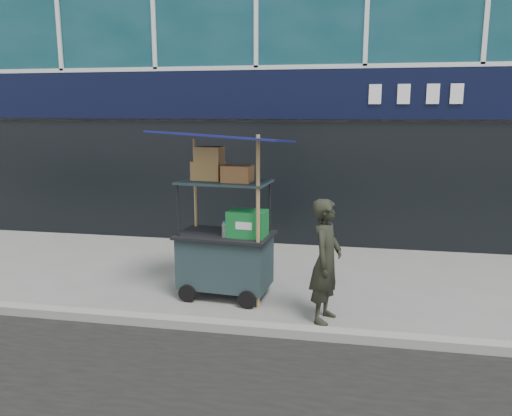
# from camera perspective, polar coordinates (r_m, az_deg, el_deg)

# --- Properties ---
(ground) EXTENTS (80.00, 80.00, 0.00)m
(ground) POSITION_cam_1_polar(r_m,az_deg,el_deg) (6.49, -6.40, -12.79)
(ground) COLOR slate
(ground) RESTS_ON ground
(curb) EXTENTS (80.00, 0.18, 0.12)m
(curb) POSITION_cam_1_polar(r_m,az_deg,el_deg) (6.29, -6.95, -13.01)
(curb) COLOR gray
(curb) RESTS_ON ground
(vendor_cart) EXTENTS (1.85, 1.39, 2.37)m
(vendor_cart) POSITION_cam_1_polar(r_m,az_deg,el_deg) (7.04, -3.42, -3.64)
(vendor_cart) COLOR #1B2E2F
(vendor_cart) RESTS_ON ground
(vendor_man) EXTENTS (0.51, 0.65, 1.56)m
(vendor_man) POSITION_cam_1_polar(r_m,az_deg,el_deg) (6.29, 8.01, -6.00)
(vendor_man) COLOR black
(vendor_man) RESTS_ON ground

